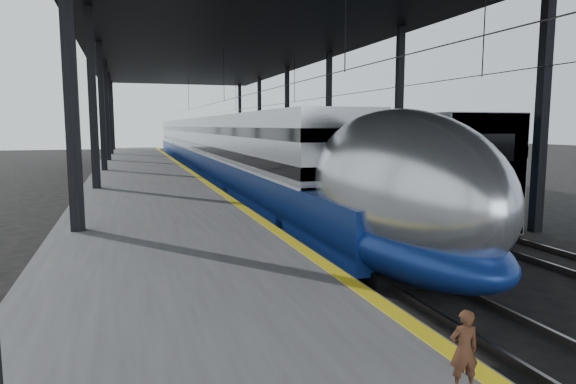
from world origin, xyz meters
name	(u,v)px	position (x,y,z in m)	size (l,w,h in m)	color
ground	(350,304)	(0.00, 0.00, 0.00)	(160.00, 160.00, 0.00)	black
platform	(145,185)	(-3.50, 20.00, 0.50)	(6.00, 80.00, 1.00)	#4C4C4F
yellow_strip	(195,175)	(-0.70, 20.00, 1.00)	(0.30, 80.00, 0.01)	yellow
rails	(281,187)	(4.50, 20.00, 0.08)	(6.52, 80.00, 0.16)	slate
canopy	(238,33)	(1.90, 20.00, 9.12)	(18.00, 75.00, 9.47)	black
tgv_train	(215,149)	(2.00, 29.27, 2.06)	(3.07, 65.20, 4.40)	#BABDC2
second_train	(269,146)	(7.00, 31.70, 2.16)	(3.09, 56.05, 4.26)	navy
child	(464,350)	(-1.14, -5.35, 1.45)	(0.33, 0.21, 0.89)	#4A2A18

